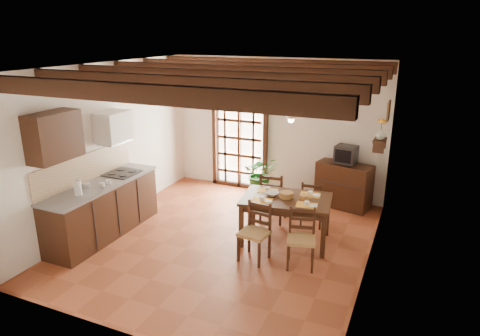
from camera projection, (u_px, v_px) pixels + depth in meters
The scene contains 25 objects.
ground_plane at pixel (225, 240), 7.05m from camera, with size 5.00×5.00×0.00m, color brown.
room_shell at pixel (223, 133), 6.49m from camera, with size 4.52×5.02×2.81m.
ceiling_beams at pixel (223, 74), 6.22m from camera, with size 4.50×4.34×0.20m.
french_door at pixel (240, 135), 9.12m from camera, with size 1.26×0.11×2.32m.
kitchen_counter at pixel (103, 208), 7.12m from camera, with size 0.64×2.25×1.38m.
upper_cabinet at pixel (54, 136), 6.13m from camera, with size 0.35×0.80×0.70m, color black.
range_hood at pixel (113, 127), 7.25m from camera, with size 0.38×0.60×0.54m.
counter_items at pixel (104, 179), 7.05m from camera, with size 0.50×1.43×0.25m.
dining_table at pixel (286, 203), 6.84m from camera, with size 1.51×1.08×0.76m.
chair_near_left at pixel (254, 243), 6.39m from camera, with size 0.45×0.44×0.89m.
chair_near_right at pixel (301, 249), 6.21m from camera, with size 0.48×0.47×0.87m.
chair_far_left at pixel (273, 206), 7.70m from camera, with size 0.46×0.44×0.93m.
chair_far_right at pixel (312, 211), 7.53m from camera, with size 0.43×0.41×0.84m.
table_setting at pixel (286, 196), 6.80m from camera, with size 1.02×0.68×0.09m.
table_bowl at pixel (272, 194), 6.91m from camera, with size 0.22×0.22×0.05m, color white.
sideboard at pixel (344, 185), 8.29m from camera, with size 1.03×0.46×0.87m, color black.
crt_tv at pixel (346, 154), 8.09m from camera, with size 0.43×0.41×0.33m.
fuse_box at pixel (351, 116), 8.10m from camera, with size 0.25×0.03×0.32m, color white.
plant_pot at pixel (261, 194), 8.72m from camera, with size 0.35×0.35×0.21m, color maroon.
potted_plant at pixel (261, 173), 8.58m from camera, with size 1.76×1.51×1.96m, color #144C19.
wall_shelf at pixel (380, 142), 7.17m from camera, with size 0.20×0.42×0.20m.
shelf_vase at pixel (381, 134), 7.12m from camera, with size 0.15×0.15×0.15m, color #B2BFB2.
shelf_flowers at pixel (382, 122), 7.06m from camera, with size 0.14×0.14×0.36m.
framed_picture at pixel (389, 111), 6.97m from camera, with size 0.03×0.32×0.32m.
pendant_lamp at pixel (291, 115), 6.49m from camera, with size 0.36×0.36×0.84m.
Camera 1 is at (2.76, -5.71, 3.31)m, focal length 32.00 mm.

